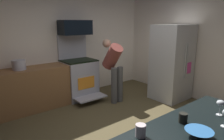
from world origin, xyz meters
TOP-DOWN VIEW (x-y plane):
  - ground_plane at (0.00, 0.00)m, footprint 5.20×4.80m
  - wall_back at (0.00, 2.34)m, footprint 5.20×0.12m
  - wall_right at (2.54, 0.00)m, footprint 0.12×4.80m
  - lower_cabinet_run at (-0.90, 1.98)m, footprint 2.40×0.60m
  - oven_range at (0.32, 1.97)m, footprint 0.76×0.99m
  - microwave at (0.32, 2.06)m, footprint 0.74×0.38m
  - refrigerator at (2.03, 0.53)m, footprint 0.84×0.75m
  - person_cook at (0.84, 1.27)m, footprint 0.31×0.61m
  - mixing_bowl_small at (-0.56, -1.54)m, footprint 0.23×0.23m
  - wine_glass_mid at (0.00, -1.46)m, footprint 0.08×0.08m
  - mug_coffee at (-0.92, -1.23)m, footprint 0.09×0.09m
  - mug_tea at (-0.43, -1.31)m, footprint 0.08×0.08m
  - stock_pot at (-1.03, 1.98)m, footprint 0.26×0.26m

SIDE VIEW (x-z plane):
  - ground_plane at x=0.00m, z-range -0.02..0.00m
  - lower_cabinet_run at x=-0.90m, z-range 0.00..0.90m
  - oven_range at x=0.32m, z-range -0.26..1.28m
  - person_cook at x=0.84m, z-range 0.13..1.58m
  - refrigerator at x=2.03m, z-range 0.00..1.78m
  - mixing_bowl_small at x=-0.56m, z-range 0.90..0.97m
  - mug_tea at x=-0.43m, z-range 0.90..0.99m
  - mug_coffee at x=-0.92m, z-range 0.90..1.01m
  - stock_pot at x=-1.03m, z-range 0.90..1.10m
  - wine_glass_mid at x=0.00m, z-range 0.94..1.11m
  - wall_back at x=0.00m, z-range 0.00..2.60m
  - wall_right at x=2.54m, z-range 0.00..2.60m
  - microwave at x=0.32m, z-range 1.54..1.88m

